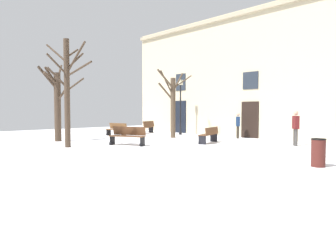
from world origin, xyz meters
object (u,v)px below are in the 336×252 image
object	(u,v)px
bench_near_lamp	(128,136)
person_strolling	(296,126)
tree_left_of_center	(67,88)
tree_foreground	(57,102)
bench_by_litter_bin	(117,129)
bench_facing_shops	(147,127)
person_by_shop_door	(238,124)
tree_near_facade	(173,103)
litter_bin	(318,153)
streetlamp	(180,101)
bench_near_center_tree	(209,134)

from	to	relation	value
bench_near_lamp	person_strolling	bearing A→B (deg)	21.14
tree_left_of_center	tree_foreground	world-z (taller)	tree_left_of_center
tree_foreground	bench_by_litter_bin	distance (m)	5.01
bench_facing_shops	tree_foreground	bearing A→B (deg)	-11.62
bench_near_lamp	person_by_shop_door	distance (m)	7.55
tree_left_of_center	bench_facing_shops	xyz separation A→B (m)	(-4.43, 8.61, -2.39)
tree_foreground	tree_left_of_center	bearing A→B (deg)	-15.86
tree_left_of_center	person_strolling	size ratio (longest dim) A/B	2.93
tree_near_facade	bench_by_litter_bin	bearing A→B (deg)	-154.42
tree_left_of_center	tree_foreground	size ratio (longest dim) A/B	1.14
litter_bin	person_strolling	world-z (taller)	person_strolling
streetlamp	tree_near_facade	bearing A→B (deg)	-57.16
bench_by_litter_bin	person_by_shop_door	distance (m)	8.23
tree_near_facade	person_strolling	bearing A→B (deg)	9.79
streetlamp	person_strolling	bearing A→B (deg)	-5.48
tree_near_facade	person_strolling	distance (m)	7.73
bench_facing_shops	litter_bin	bearing A→B (deg)	49.53
person_strolling	bench_near_center_tree	bearing A→B (deg)	-109.59
tree_foreground	streetlamp	world-z (taller)	tree_foreground
person_strolling	person_by_shop_door	size ratio (longest dim) A/B	1.09
tree_foreground	streetlamp	distance (m)	8.66
bench_by_litter_bin	bench_near_lamp	xyz separation A→B (m)	(5.27, -2.90, 0.04)
person_by_shop_door	tree_foreground	bearing A→B (deg)	105.35
person_strolling	bench_facing_shops	bearing A→B (deg)	-138.59
tree_left_of_center	litter_bin	distance (m)	11.18
tree_left_of_center	bench_near_lamp	xyz separation A→B (m)	(1.31, 2.58, -2.37)
tree_near_facade	bench_near_lamp	xyz separation A→B (m)	(1.54, -4.68, -1.74)
bench_by_litter_bin	tree_foreground	bearing A→B (deg)	-90.70
tree_near_facade	tree_left_of_center	bearing A→B (deg)	-88.22
tree_near_facade	bench_near_lamp	world-z (taller)	tree_near_facade
bench_near_lamp	bench_near_center_tree	bearing A→B (deg)	37.11
person_by_shop_door	tree_near_facade	bearing A→B (deg)	89.42
bench_by_litter_bin	bench_near_lamp	bearing A→B (deg)	-39.69
person_by_shop_door	litter_bin	bearing A→B (deg)	-172.12
bench_facing_shops	bench_near_center_tree	world-z (taller)	bench_facing_shops
tree_near_facade	tree_left_of_center	distance (m)	7.30
tree_near_facade	tree_foreground	xyz separation A→B (m)	(-2.90, -6.38, 0.02)
tree_foreground	litter_bin	bearing A→B (deg)	10.65
litter_bin	bench_near_lamp	distance (m)	9.09
tree_left_of_center	bench_near_lamp	size ratio (longest dim) A/B	2.70
tree_near_facade	person_strolling	xyz separation A→B (m)	(7.51, 1.30, -1.25)
tree_foreground	person_strolling	distance (m)	13.00
bench_near_center_tree	person_by_shop_door	size ratio (longest dim) A/B	1.16
bench_facing_shops	streetlamp	bearing A→B (deg)	84.88
tree_near_facade	person_by_shop_door	size ratio (longest dim) A/B	2.65
tree_near_facade	bench_near_lamp	bearing A→B (deg)	-71.80
litter_bin	streetlamp	bearing A→B (deg)	153.43
bench_near_lamp	person_strolling	size ratio (longest dim) A/B	1.08
tree_near_facade	tree_foreground	world-z (taller)	tree_foreground
bench_facing_shops	person_by_shop_door	size ratio (longest dim) A/B	1.04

